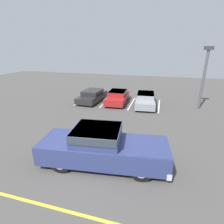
{
  "coord_description": "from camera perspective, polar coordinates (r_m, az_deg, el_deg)",
  "views": [
    {
      "loc": [
        2.75,
        -6.38,
        5.28
      ],
      "look_at": [
        -0.41,
        4.89,
        1.0
      ],
      "focal_mm": 28.0,
      "sensor_mm": 36.0,
      "label": 1
    }
  ],
  "objects": [
    {
      "name": "ground_plane",
      "position": [
        8.73,
        -6.35,
        -17.3
      ],
      "size": [
        60.0,
        60.0,
        0.0
      ],
      "primitive_type": "plane",
      "color": "#4C4947"
    },
    {
      "name": "stall_stripe_a",
      "position": [
        19.41,
        -9.55,
        4.04
      ],
      "size": [
        0.12,
        4.3,
        0.01
      ],
      "primitive_type": "cube",
      "color": "white",
      "rests_on": "ground_plane"
    },
    {
      "name": "stall_stripe_b",
      "position": [
        18.45,
        -1.9,
        3.46
      ],
      "size": [
        0.12,
        4.3,
        0.01
      ],
      "primitive_type": "cube",
      "color": "white",
      "rests_on": "ground_plane"
    },
    {
      "name": "stall_stripe_c",
      "position": [
        17.86,
        6.42,
        2.77
      ],
      "size": [
        0.12,
        4.3,
        0.01
      ],
      "primitive_type": "cube",
      "color": "white",
      "rests_on": "ground_plane"
    },
    {
      "name": "stall_stripe_d",
      "position": [
        17.66,
        15.09,
        1.99
      ],
      "size": [
        0.12,
        4.3,
        0.01
      ],
      "primitive_type": "cube",
      "color": "white",
      "rests_on": "ground_plane"
    },
    {
      "name": "aisle_stripe_foreground",
      "position": [
        6.95,
        -11.29,
        -29.86
      ],
      "size": [
        9.19,
        0.12,
        0.01
      ],
      "primitive_type": "cube",
      "rotation": [
        0.0,
        0.0,
        1.57
      ],
      "color": "yellow",
      "rests_on": "ground_plane"
    },
    {
      "name": "pickup_truck",
      "position": [
        8.38,
        -2.72,
        -11.24
      ],
      "size": [
        6.19,
        2.8,
        1.87
      ],
      "rotation": [
        0.0,
        0.0,
        0.12
      ],
      "color": "navy",
      "rests_on": "ground_plane"
    },
    {
      "name": "parked_sedan_a",
      "position": [
        18.58,
        -6.43,
        5.48
      ],
      "size": [
        2.03,
        4.41,
        1.17
      ],
      "rotation": [
        0.0,
        0.0,
        -1.61
      ],
      "color": "#232326",
      "rests_on": "ground_plane"
    },
    {
      "name": "parked_sedan_b",
      "position": [
        17.89,
        1.8,
        5.12
      ],
      "size": [
        2.01,
        4.33,
        1.23
      ],
      "rotation": [
        0.0,
        0.0,
        -1.53
      ],
      "color": "maroon",
      "rests_on": "ground_plane"
    },
    {
      "name": "parked_sedan_c",
      "position": [
        17.36,
        10.86,
        4.26
      ],
      "size": [
        2.13,
        4.76,
        1.21
      ],
      "rotation": [
        0.0,
        0.0,
        -1.49
      ],
      "color": "gray",
      "rests_on": "ground_plane"
    },
    {
      "name": "light_post",
      "position": [
        17.4,
        27.93,
        10.98
      ],
      "size": [
        0.7,
        0.36,
        5.45
      ],
      "color": "#515156",
      "rests_on": "ground_plane"
    }
  ]
}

